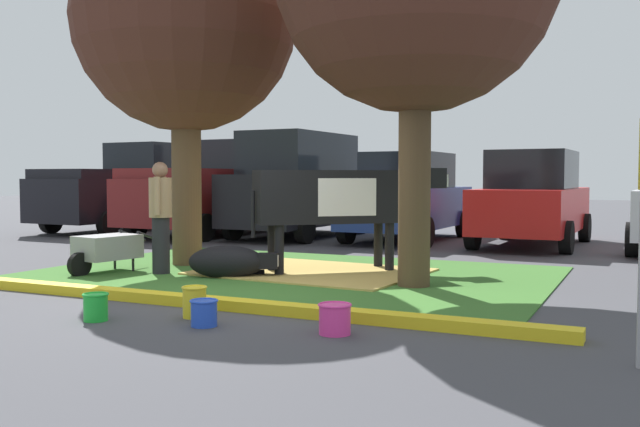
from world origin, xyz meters
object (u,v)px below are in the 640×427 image
person_handler (161,214)px  shade_tree_left (185,22)px  bucket_yellow (195,301)px  suv_black (300,185)px  sedan_red (533,200)px  bucket_pink (335,318)px  pickup_truck_black (129,190)px  calf_lying (229,262)px  bucket_green (96,306)px  wheelbarrow (106,248)px  sedan_blue (408,198)px  cow_holstein (338,198)px  bucket_blue (204,312)px  pickup_truck_maroon (215,191)px

person_handler → shade_tree_left: bearing=105.8°
person_handler → bucket_yellow: bearing=-46.2°
suv_black → sedan_red: (5.47, 0.20, -0.29)m
sedan_red → bucket_pink: bearing=-92.2°
bucket_pink → person_handler: bearing=147.6°
pickup_truck_black → sedan_red: (10.77, 0.15, -0.13)m
calf_lying → bucket_green: size_ratio=4.65×
person_handler → wheelbarrow: (-0.84, -0.24, -0.53)m
bucket_yellow → sedan_blue: bearing=94.6°
cow_holstein → bucket_blue: size_ratio=9.29×
person_handler → sedan_blue: size_ratio=0.38×
calf_lying → suv_black: suv_black is taller
cow_holstein → bucket_green: (-0.78, -4.35, -1.00)m
wheelbarrow → bucket_blue: size_ratio=5.78×
wheelbarrow → bucket_green: bearing=-49.5°
cow_holstein → bucket_yellow: 3.91m
cow_holstein → wheelbarrow: 3.60m
calf_lying → sedan_blue: bearing=86.4°
shade_tree_left → suv_black: size_ratio=1.25×
pickup_truck_maroon → sedan_blue: (5.03, 0.37, -0.13)m
suv_black → wheelbarrow: bearing=-87.8°
bucket_pink → sedan_blue: sedan_blue is taller
bucket_yellow → pickup_truck_black: (-8.75, 9.28, 0.94)m
shade_tree_left → bucket_pink: 6.80m
sedan_blue → sedan_red: same height
cow_holstein → sedan_blue: size_ratio=0.58×
person_handler → bucket_yellow: person_handler is taller
cow_holstein → person_handler: size_ratio=1.54×
shade_tree_left → bucket_yellow: shade_tree_left is taller
person_handler → wheelbarrow: size_ratio=1.04×
wheelbarrow → pickup_truck_black: pickup_truck_black is taller
shade_tree_left → cow_holstein: bearing=5.6°
cow_holstein → pickup_truck_maroon: bearing=137.4°
bucket_green → calf_lying: bearing=97.0°
calf_lying → wheelbarrow: wheelbarrow is taller
bucket_yellow → suv_black: bearing=110.5°
shade_tree_left → sedan_blue: bearing=72.4°
bucket_green → pickup_truck_maroon: (-4.98, 9.66, 0.97)m
shade_tree_left → bucket_green: bearing=-65.9°
bucket_blue → pickup_truck_maroon: 11.27m
calf_lying → bucket_pink: bearing=-42.7°
bucket_green → sedan_blue: size_ratio=0.06×
person_handler → pickup_truck_black: size_ratio=0.31×
cow_holstein → bucket_green: cow_holstein is taller
wheelbarrow → pickup_truck_maroon: pickup_truck_maroon is taller
pickup_truck_maroon → bucket_blue: bearing=-56.9°
calf_lying → person_handler: person_handler is taller
bucket_pink → cow_holstein: bearing=113.5°
pickup_truck_maroon → sedan_red: pickup_truck_maroon is taller
pickup_truck_black → suv_black: bearing=-0.5°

